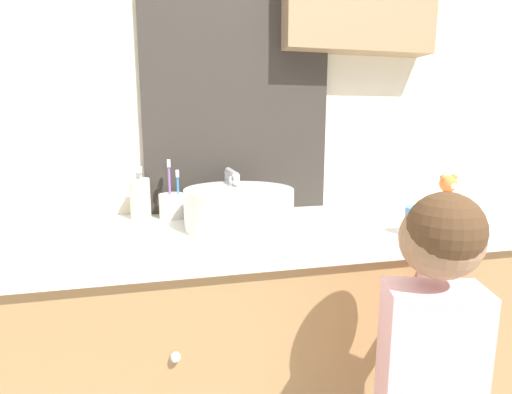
% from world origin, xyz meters
% --- Properties ---
extents(wall_back, '(3.20, 0.18, 2.50)m').
position_xyz_m(wall_back, '(0.02, 0.62, 1.29)').
color(wall_back, beige).
rests_on(wall_back, ground_plane).
extents(vanity_counter, '(1.41, 0.54, 0.79)m').
position_xyz_m(vanity_counter, '(0.00, 0.33, 0.40)').
color(vanity_counter, '#A37A4C').
rests_on(vanity_counter, ground_plane).
extents(sink_basin, '(0.32, 0.38, 0.16)m').
position_xyz_m(sink_basin, '(-0.11, 0.35, 0.85)').
color(sink_basin, silver).
rests_on(sink_basin, vanity_counter).
extents(toothbrush_holder, '(0.08, 0.08, 0.19)m').
position_xyz_m(toothbrush_holder, '(-0.30, 0.51, 0.84)').
color(toothbrush_holder, silver).
rests_on(toothbrush_holder, vanity_counter).
extents(soap_dispenser, '(0.06, 0.06, 0.17)m').
position_xyz_m(soap_dispenser, '(-0.40, 0.52, 0.86)').
color(soap_dispenser, beige).
rests_on(soap_dispenser, vanity_counter).
extents(child_figure, '(0.30, 0.43, 0.97)m').
position_xyz_m(child_figure, '(0.19, -0.14, 0.58)').
color(child_figure, slate).
rests_on(child_figure, ground_plane).
extents(teddy_bear, '(0.07, 0.06, 0.14)m').
position_xyz_m(teddy_bear, '(0.59, 0.35, 0.86)').
color(teddy_bear, orange).
rests_on(teddy_bear, vanity_counter).
extents(drinking_cup, '(0.07, 0.07, 0.08)m').
position_xyz_m(drinking_cup, '(0.35, 0.15, 0.83)').
color(drinking_cup, '#4789D1').
rests_on(drinking_cup, vanity_counter).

